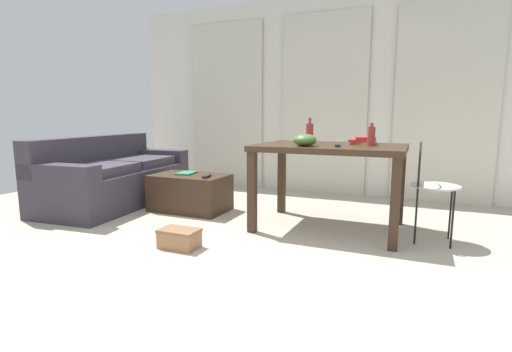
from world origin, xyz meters
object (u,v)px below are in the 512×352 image
wire_chair (428,179)px  bowl (305,140)px  craft_table (330,156)px  tv_remote_primary (207,176)px  coffee_table (190,193)px  bottle_near (310,133)px  bottle_far (371,136)px  couch (114,178)px  tv_remote_on_table (337,145)px  magazine (187,173)px  shoebox (179,238)px  book_stack (364,140)px

wire_chair → bowl: size_ratio=4.11×
craft_table → tv_remote_primary: bearing=-178.8°
coffee_table → bottle_near: size_ratio=3.40×
coffee_table → bottle_far: bottle_far is taller
couch → bowl: (2.36, -0.24, 0.51)m
bottle_near → bottle_far: (0.56, -0.08, -0.01)m
couch → coffee_table: 1.01m
bottle_near → couch: bearing=-178.3°
bottle_far → tv_remote_on_table: 0.31m
bowl → tv_remote_on_table: (0.26, 0.07, -0.04)m
bowl → magazine: 1.52m
bottle_near → shoebox: size_ratio=0.78×
wire_chair → tv_remote_on_table: bearing=-169.0°
book_stack → magazine: bearing=-176.4°
tv_remote_on_table → craft_table: bearing=106.0°
bottle_far → magazine: size_ratio=0.82×
shoebox → bottle_near: bearing=55.1°
bowl → tv_remote_primary: bearing=168.9°
couch → tv_remote_primary: couch is taller
couch → craft_table: 2.54m
bottle_far → bowl: bearing=-156.2°
coffee_table → shoebox: size_ratio=2.64×
tv_remote_on_table → coffee_table: bearing=158.1°
bottle_far → magazine: 1.99m
magazine → shoebox: size_ratio=0.78×
bottle_near → tv_remote_primary: size_ratio=1.54×
couch → tv_remote_primary: bearing=-1.0°
coffee_table → shoebox: 1.20m
bottle_near → shoebox: (-0.73, -1.05, -0.78)m
coffee_table → craft_table: bearing=-2.3°
craft_table → bottle_far: (0.35, -0.02, 0.19)m
craft_table → bottle_near: bottle_near is taller
craft_table → book_stack: book_stack is taller
couch → wire_chair: bearing=-0.6°
tv_remote_primary → craft_table: bearing=-9.7°
book_stack → tv_remote_primary: (-1.51, -0.24, -0.39)m
wire_chair → tv_remote_primary: (-2.06, 0.01, -0.11)m
bottle_far → tv_remote_primary: size_ratio=1.26×
couch → tv_remote_on_table: size_ratio=10.96×
wire_chair → tv_remote_on_table: wire_chair is taller
book_stack → shoebox: 1.84m
coffee_table → tv_remote_primary: 0.35m
book_stack → bottle_far: bearing=-68.2°
tv_remote_primary → magazine: 0.35m
tv_remote_primary → magazine: size_ratio=0.65×
coffee_table → magazine: (-0.06, 0.04, 0.20)m
bottle_near → magazine: bearing=178.5°
bowl → magazine: (-1.42, 0.34, -0.41)m
couch → tv_remote_on_table: tv_remote_on_table is taller
bottle_far → shoebox: 1.79m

